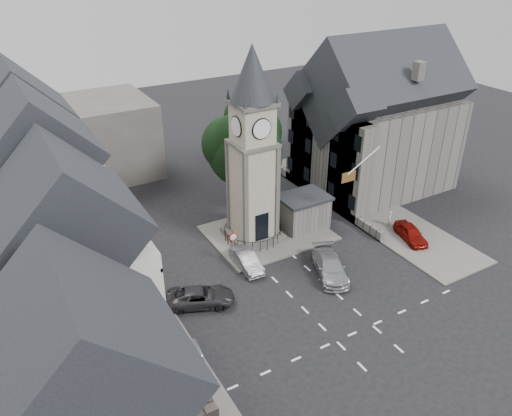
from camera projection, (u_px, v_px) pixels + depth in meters
ground at (306, 288)px, 36.83m from camera, size 120.00×120.00×0.00m
pavement_west at (116, 296)px, 35.89m from camera, size 6.00×30.00×0.14m
pavement_east at (361, 205)px, 48.13m from camera, size 6.00×26.00×0.14m
central_island at (268, 233)px, 43.53m from camera, size 10.00×8.00×0.16m
road_markings at (354, 333)px, 32.64m from camera, size 20.00×8.00×0.01m
clock_tower at (253, 150)px, 39.02m from camera, size 4.86×4.86×16.25m
stone_shelter at (303, 211)px, 43.89m from camera, size 4.30×3.30×3.08m
town_tree at (244, 140)px, 44.25m from camera, size 7.20×7.20×10.80m
warning_sign_post at (233, 242)px, 38.59m from camera, size 0.70×0.19×2.85m
terrace_pink at (30, 172)px, 39.06m from camera, size 8.10×7.60×12.80m
terrace_cream at (49, 216)px, 32.97m from camera, size 8.10×7.60×12.80m
terrace_tudor at (77, 285)px, 27.08m from camera, size 8.10×7.60×12.00m
backdrop_west at (54, 146)px, 50.96m from camera, size 20.00×10.00×8.00m
east_building at (375, 128)px, 49.02m from camera, size 14.40×11.40×12.60m
east_boundary_wall at (325, 199)px, 48.25m from camera, size 0.40×16.00×0.90m
flagpole at (364, 161)px, 40.02m from camera, size 3.68×0.10×2.74m
car_west_blue at (176, 369)px, 29.10m from camera, size 3.71×1.68×1.23m
car_west_silver at (168, 355)px, 30.02m from camera, size 4.11×1.89×1.31m
car_west_grey at (201, 297)px, 34.90m from camera, size 5.18×3.85×1.31m
car_island_silver at (246, 260)px, 38.81m from camera, size 1.58×4.01×1.30m
car_island_east at (330, 267)px, 37.95m from camera, size 3.81×5.44×1.46m
car_east_red at (411, 233)px, 42.34m from camera, size 2.54×4.14×1.32m
pedestrian at (389, 219)px, 44.28m from camera, size 0.66×0.58×1.51m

